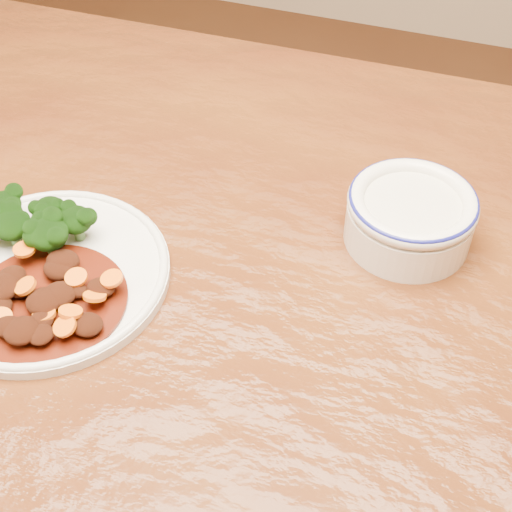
% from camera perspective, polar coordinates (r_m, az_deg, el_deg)
% --- Properties ---
extents(dining_table, '(1.51, 0.92, 0.75)m').
position_cam_1_polar(dining_table, '(0.79, -3.22, -4.97)').
color(dining_table, '#5A2E0F').
rests_on(dining_table, ground).
extents(dinner_plate, '(0.25, 0.25, 0.02)m').
position_cam_1_polar(dinner_plate, '(0.74, -16.41, -1.34)').
color(dinner_plate, silver).
rests_on(dinner_plate, dining_table).
extents(broccoli_florets, '(0.12, 0.08, 0.04)m').
position_cam_1_polar(broccoli_florets, '(0.76, -17.71, 2.60)').
color(broccoli_florets, '#5A8E49').
rests_on(broccoli_florets, dinner_plate).
extents(mince_stew, '(0.15, 0.15, 0.03)m').
position_cam_1_polar(mince_stew, '(0.70, -16.72, -3.29)').
color(mince_stew, '#4C1308').
rests_on(mince_stew, dinner_plate).
extents(dip_bowl, '(0.13, 0.13, 0.06)m').
position_cam_1_polar(dip_bowl, '(0.75, 12.23, 3.20)').
color(dip_bowl, silver).
rests_on(dip_bowl, dining_table).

